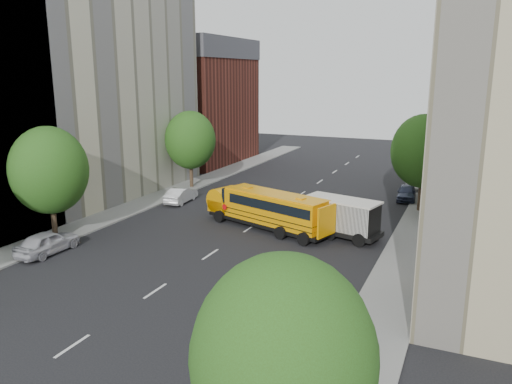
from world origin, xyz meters
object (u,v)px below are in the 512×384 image
Objects in this scene: safari_truck at (336,216)px; street_tree_5 at (436,139)px; parked_car_3 at (307,353)px; parked_car_4 at (406,193)px; street_tree_2 at (190,140)px; parked_car_5 at (415,182)px; school_bus at (267,208)px; street_tree_4 at (424,151)px; parked_car_1 at (181,195)px; street_tree_3 at (283,359)px; parked_car_0 at (47,242)px; street_tree_1 at (49,170)px.

street_tree_5 is at bearing 91.01° from safari_truck.
parked_car_3 is 29.19m from parked_car_4.
parked_car_5 is (20.60, 8.56, -4.12)m from street_tree_2.
school_bus is at bearing -120.27° from parked_car_5.
parked_car_3 is at bearing -51.14° from street_tree_2.
parked_car_3 is 34.13m from parked_car_5.
safari_truck is at bearing -117.02° from street_tree_4.
parked_car_3 is at bearing -95.32° from parked_car_5.
parked_car_1 is at bearing 135.23° from parked_car_3.
street_tree_2 is 1.89× the size of parked_car_1.
school_bus is at bearing -127.53° from parked_car_4.
street_tree_5 is at bearing 28.61° from street_tree_2.
street_tree_2 is 1.80× the size of parked_car_5.
street_tree_3 is (22.00, -32.00, -0.37)m from street_tree_2.
street_tree_2 is at bearing -73.38° from parked_car_1.
parked_car_1 is at bearing -138.61° from street_tree_5.
parked_car_1 is 27.27m from parked_car_3.
street_tree_5 reaches higher than school_bus.
street_tree_4 is at bearing 89.65° from parked_car_3.
street_tree_5 is 1.57× the size of parked_car_3.
street_tree_3 is at bearing 150.23° from parked_car_0.
street_tree_3 is 1.66× the size of parked_car_5.
parked_car_0 is at bearing -86.00° from street_tree_2.
parked_car_3 is (8.40, -16.07, -0.92)m from school_bus.
parked_car_5 is at bearing -148.08° from parked_car_1.
parked_car_0 is 19.99m from parked_car_3.
parked_car_5 is at bearing 92.99° from safari_truck.
safari_truck is 1.43× the size of parked_car_3.
parked_car_3 is (18.40, -20.12, 0.02)m from parked_car_1.
parked_car_3 is 1.12× the size of parked_car_5.
street_tree_1 is 1.85× the size of parked_car_5.
street_tree_4 is 9.72m from parked_car_5.
street_tree_1 is 0.76× the size of school_bus.
safari_truck reaches higher than parked_car_5.
street_tree_5 reaches higher than parked_car_0.
street_tree_1 reaches higher than safari_truck.
safari_truck is 19.25m from parked_car_0.
parked_car_0 is at bearing -129.21° from parked_car_5.
parked_car_0 is (1.40, -2.02, -4.21)m from street_tree_1.
street_tree_2 is at bearing 124.51° from street_tree_3.
parked_car_4 is 4.95m from parked_car_5.
street_tree_1 is 28.43m from street_tree_4.
street_tree_2 is 0.74× the size of school_bus.
parked_car_1 is at bearing -148.03° from parked_car_5.
street_tree_1 reaches higher than parked_car_5.
parked_car_1 is at bearing -92.72° from parked_car_0.
parked_car_4 is at bearing -96.80° from parked_car_5.
street_tree_5 is 9.42m from parked_car_4.
parked_car_5 is at bearing 22.57° from street_tree_2.
street_tree_4 is (22.00, 18.00, 0.12)m from street_tree_1.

